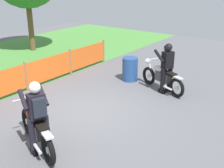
{
  "coord_description": "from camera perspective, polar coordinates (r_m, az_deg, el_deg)",
  "views": [
    {
      "loc": [
        -5.6,
        -5.08,
        3.75
      ],
      "look_at": [
        0.36,
        -0.69,
        0.9
      ],
      "focal_mm": 45.63,
      "sensor_mm": 36.0,
      "label": 1
    }
  ],
  "objects": [
    {
      "name": "barrier_fence",
      "position": [
        10.09,
        -16.84,
        1.56
      ],
      "size": [
        8.65,
        0.08,
        1.05
      ],
      "color": "olive",
      "rests_on": "ground"
    },
    {
      "name": "spare_drum",
      "position": [
        10.71,
        3.63,
        3.0
      ],
      "size": [
        0.58,
        0.58,
        0.88
      ],
      "primitive_type": "cylinder",
      "color": "navy",
      "rests_on": "ground"
    },
    {
      "name": "motorcycle_trailing",
      "position": [
        6.76,
        -14.98,
        -8.56
      ],
      "size": [
        0.97,
        2.03,
        1.01
      ],
      "rotation": [
        0.0,
        0.0,
        1.2
      ],
      "color": "black",
      "rests_on": "ground"
    },
    {
      "name": "rider_trailing",
      "position": [
        6.35,
        -14.7,
        -5.84
      ],
      "size": [
        0.68,
        0.78,
        1.69
      ],
      "rotation": [
        0.0,
        0.0,
        1.2
      ],
      "color": "black",
      "rests_on": "ground"
    },
    {
      "name": "motorcycle_lead",
      "position": [
        9.89,
        9.96,
        1.36
      ],
      "size": [
        0.94,
        1.97,
        0.98
      ],
      "rotation": [
        0.0,
        0.0,
        1.2
      ],
      "color": "black",
      "rests_on": "ground"
    },
    {
      "name": "rider_lead",
      "position": [
        9.61,
        10.93,
        3.51
      ],
      "size": [
        0.68,
        0.69,
        1.69
      ],
      "rotation": [
        0.0,
        0.0,
        1.2
      ],
      "color": "black",
      "rests_on": "ground"
    },
    {
      "name": "ground",
      "position": [
        8.45,
        -5.25,
        -5.49
      ],
      "size": [
        24.0,
        24.0,
        0.02
      ],
      "primitive_type": "cube",
      "color": "#5B5B60"
    }
  ]
}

